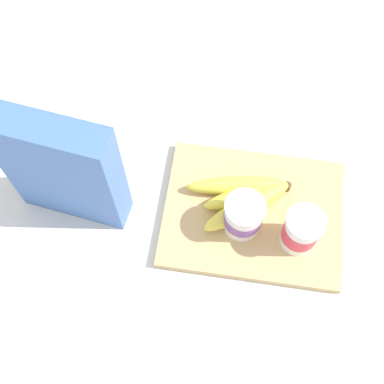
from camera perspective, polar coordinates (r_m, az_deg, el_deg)
The scene contains 6 objects.
ground_plane at distance 0.96m, azimuth 6.87°, elevation -2.64°, with size 2.40×2.40×0.00m, color silver.
cutting_board at distance 0.95m, azimuth 6.93°, elevation -2.43°, with size 0.33×0.26×0.02m, color tan.
cereal_box at distance 0.87m, azimuth -14.42°, elevation 2.38°, with size 0.20×0.06×0.27m, color #4770B7.
yogurt_cup_front at distance 0.89m, azimuth 12.31°, elevation -4.35°, with size 0.07×0.07×0.09m.
yogurt_cup_back at distance 0.89m, azimuth 5.85°, elevation -2.74°, with size 0.07×0.07×0.08m.
banana_bunch at distance 0.93m, azimuth 5.91°, elevation -0.49°, with size 0.20×0.14×0.04m.
Camera 1 is at (0.06, 0.38, 0.88)m, focal length 46.90 mm.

